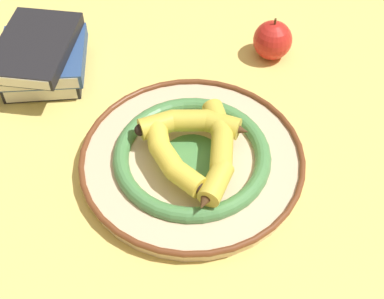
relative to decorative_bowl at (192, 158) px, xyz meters
name	(u,v)px	position (x,y,z in m)	size (l,w,h in m)	color
ground_plane	(210,182)	(-0.04, -0.03, -0.02)	(2.80, 2.80, 0.00)	#E5CC6B
decorative_bowl	(192,158)	(0.00, 0.00, 0.00)	(0.37, 0.37, 0.04)	beige
banana_a	(192,123)	(0.04, -0.01, 0.04)	(0.07, 0.19, 0.04)	gold
banana_b	(169,155)	(-0.02, 0.04, 0.04)	(0.17, 0.09, 0.04)	yellow
banana_c	(218,152)	(-0.02, -0.04, 0.04)	(0.22, 0.08, 0.04)	gold
book_stack	(41,58)	(0.26, 0.25, 0.03)	(0.22, 0.18, 0.09)	black
apple	(273,40)	(0.26, -0.19, 0.02)	(0.08, 0.08, 0.09)	red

